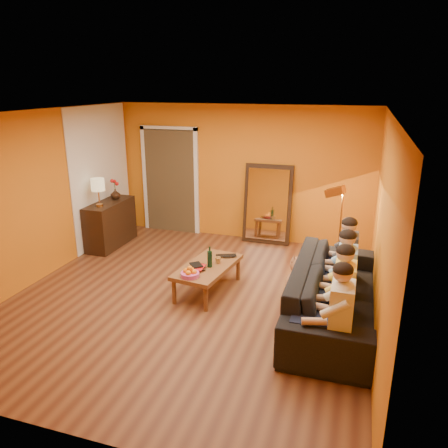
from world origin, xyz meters
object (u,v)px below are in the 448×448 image
(table_lamp, at_px, (98,193))
(laptop, at_px, (227,257))
(mirror_frame, at_px, (268,204))
(wine_bottle, at_px, (210,257))
(person_far_right, at_px, (348,259))
(person_far_left, at_px, (341,316))
(vase, at_px, (115,194))
(sideboard, at_px, (111,224))
(sofa, at_px, (334,293))
(person_mid_left, at_px, (343,294))
(coffee_table, at_px, (208,278))
(person_mid_right, at_px, (346,275))
(floor_lamp, at_px, (340,233))
(tumbler, at_px, (218,260))
(dog, at_px, (299,284))

(table_lamp, relative_size, laptop, 1.64)
(mirror_frame, bearing_deg, wine_bottle, -97.72)
(person_far_right, height_order, laptop, person_far_right)
(person_far_left, height_order, person_far_right, same)
(wine_bottle, bearing_deg, vase, 147.28)
(sideboard, height_order, sofa, sideboard)
(table_lamp, bearing_deg, person_mid_left, -21.40)
(sideboard, bearing_deg, person_far_left, -30.39)
(sideboard, xyz_separation_m, laptop, (2.59, -0.93, 0.01))
(mirror_frame, xyz_separation_m, coffee_table, (-0.38, -2.36, -0.55))
(table_lamp, height_order, coffee_table, table_lamp)
(mirror_frame, height_order, person_far_right, mirror_frame)
(person_mid_right, relative_size, wine_bottle, 3.94)
(mirror_frame, xyz_separation_m, laptop, (-0.20, -2.01, -0.33))
(person_far_left, distance_m, person_mid_right, 1.10)
(person_mid_right, xyz_separation_m, wine_bottle, (-1.91, 0.13, -0.03))
(sideboard, height_order, person_mid_right, person_mid_right)
(person_far_left, height_order, wine_bottle, person_far_left)
(sideboard, distance_m, person_mid_right, 4.61)
(table_lamp, distance_m, floor_lamp, 4.23)
(person_far_right, relative_size, wine_bottle, 3.94)
(person_far_right, bearing_deg, vase, 165.10)
(laptop, bearing_deg, floor_lamp, 4.75)
(floor_lamp, distance_m, wine_bottle, 2.14)
(person_far_left, bearing_deg, wine_bottle, 147.17)
(table_lamp, bearing_deg, wine_bottle, -22.74)
(coffee_table, distance_m, tumbler, 0.31)
(table_lamp, relative_size, person_far_left, 0.42)
(person_far_left, xyz_separation_m, vase, (-4.37, 2.81, 0.34))
(sofa, xyz_separation_m, person_mid_right, (0.13, 0.10, 0.22))
(dog, relative_size, wine_bottle, 2.36)
(coffee_table, relative_size, dog, 1.67)
(coffee_table, bearing_deg, tumbler, 52.73)
(table_lamp, height_order, person_far_right, table_lamp)
(person_far_left, bearing_deg, person_mid_right, 90.00)
(table_lamp, xyz_separation_m, wine_bottle, (2.46, -1.03, -0.53))
(sideboard, distance_m, coffee_table, 2.74)
(mirror_frame, xyz_separation_m, person_far_left, (1.58, -3.64, -0.15))
(sofa, xyz_separation_m, floor_lamp, (-0.03, 1.46, 0.33))
(person_far_left, relative_size, wine_bottle, 3.94)
(sideboard, height_order, table_lamp, table_lamp)
(dog, height_order, tumbler, dog)
(mirror_frame, bearing_deg, tumbler, -96.54)
(person_mid_right, bearing_deg, vase, 158.60)
(person_far_right, distance_m, vase, 4.53)
(person_far_left, relative_size, laptop, 3.93)
(person_mid_right, bearing_deg, wine_bottle, 176.09)
(dog, xyz_separation_m, laptop, (-1.17, 0.46, 0.07))
(mirror_frame, distance_m, person_mid_left, 3.48)
(tumbler, bearing_deg, sideboard, 155.35)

